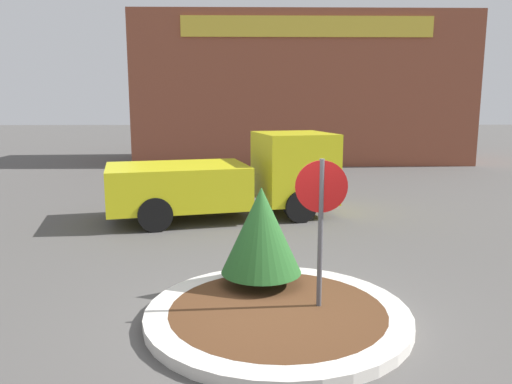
# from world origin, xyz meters

# --- Properties ---
(ground_plane) EXTENTS (120.00, 120.00, 0.00)m
(ground_plane) POSITION_xyz_m (0.00, 0.00, 0.00)
(ground_plane) COLOR #514F4C
(traffic_island) EXTENTS (3.62, 3.62, 0.15)m
(traffic_island) POSITION_xyz_m (0.00, 0.00, 0.08)
(traffic_island) COLOR beige
(traffic_island) RESTS_ON ground_plane
(stop_sign) EXTENTS (0.71, 0.07, 2.21)m
(stop_sign) POSITION_xyz_m (0.58, 0.11, 1.53)
(stop_sign) COLOR #4C4C51
(stop_sign) RESTS_ON ground_plane
(island_shrub) EXTENTS (1.24, 1.24, 1.53)m
(island_shrub) POSITION_xyz_m (-0.20, 0.97, 1.02)
(island_shrub) COLOR brown
(island_shrub) RESTS_ON traffic_island
(utility_truck) EXTENTS (6.06, 3.48, 2.15)m
(utility_truck) POSITION_xyz_m (-0.77, 6.29, 1.03)
(utility_truck) COLOR gold
(utility_truck) RESTS_ON ground_plane
(storefront_building) EXTENTS (15.96, 6.07, 7.04)m
(storefront_building) POSITION_xyz_m (2.29, 19.45, 3.53)
(storefront_building) COLOR brown
(storefront_building) RESTS_ON ground_plane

